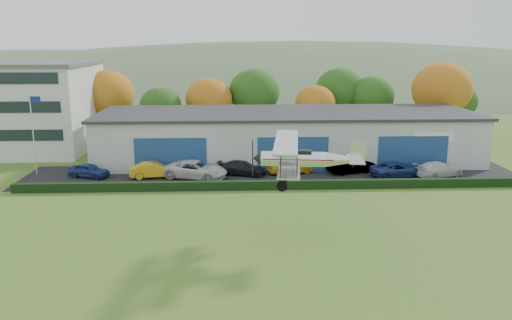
{
  "coord_description": "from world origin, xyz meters",
  "views": [
    {
      "loc": [
        -0.84,
        -27.46,
        12.89
      ],
      "look_at": [
        0.8,
        9.54,
        4.24
      ],
      "focal_mm": 36.2,
      "sensor_mm": 36.0,
      "label": 1
    }
  ],
  "objects_px": {
    "car_0": "(89,170)",
    "car_1": "(154,170)",
    "car_3": "(242,168)",
    "flagpole": "(34,127)",
    "car_2": "(196,170)",
    "car_5": "(351,165)",
    "hangar": "(287,135)",
    "car_4": "(290,165)",
    "biplane": "(303,158)",
    "car_6": "(397,169)",
    "car_7": "(439,169)",
    "office_block": "(5,106)"
  },
  "relations": [
    {
      "from": "hangar",
      "to": "car_3",
      "type": "height_order",
      "value": "hangar"
    },
    {
      "from": "hangar",
      "to": "car_4",
      "type": "xyz_separation_m",
      "value": [
        -0.3,
        -6.34,
        -1.83
      ]
    },
    {
      "from": "office_block",
      "to": "car_1",
      "type": "bearing_deg",
      "value": -36.52
    },
    {
      "from": "office_block",
      "to": "car_3",
      "type": "distance_m",
      "value": 31.49
    },
    {
      "from": "car_0",
      "to": "car_3",
      "type": "xyz_separation_m",
      "value": [
        14.66,
        0.31,
        -0.01
      ]
    },
    {
      "from": "hangar",
      "to": "flagpole",
      "type": "distance_m",
      "value": 25.68
    },
    {
      "from": "car_5",
      "to": "car_3",
      "type": "bearing_deg",
      "value": 71.25
    },
    {
      "from": "car_3",
      "to": "car_4",
      "type": "xyz_separation_m",
      "value": [
        4.74,
        0.42,
        0.1
      ]
    },
    {
      "from": "flagpole",
      "to": "biplane",
      "type": "xyz_separation_m",
      "value": [
        23.52,
        -17.03,
        0.66
      ]
    },
    {
      "from": "car_0",
      "to": "car_1",
      "type": "height_order",
      "value": "car_1"
    },
    {
      "from": "car_0",
      "to": "car_1",
      "type": "relative_size",
      "value": 0.88
    },
    {
      "from": "hangar",
      "to": "car_0",
      "type": "height_order",
      "value": "hangar"
    },
    {
      "from": "office_block",
      "to": "car_2",
      "type": "height_order",
      "value": "office_block"
    },
    {
      "from": "car_2",
      "to": "car_7",
      "type": "height_order",
      "value": "car_2"
    },
    {
      "from": "flagpole",
      "to": "car_2",
      "type": "bearing_deg",
      "value": -6.99
    },
    {
      "from": "car_7",
      "to": "car_6",
      "type": "bearing_deg",
      "value": 66.23
    },
    {
      "from": "flagpole",
      "to": "car_2",
      "type": "height_order",
      "value": "flagpole"
    },
    {
      "from": "hangar",
      "to": "car_4",
      "type": "bearing_deg",
      "value": -92.73
    },
    {
      "from": "car_5",
      "to": "car_4",
      "type": "bearing_deg",
      "value": 68.64
    },
    {
      "from": "car_1",
      "to": "biplane",
      "type": "bearing_deg",
      "value": -150.92
    },
    {
      "from": "car_2",
      "to": "car_3",
      "type": "bearing_deg",
      "value": -56.18
    },
    {
      "from": "office_block",
      "to": "flagpole",
      "type": "relative_size",
      "value": 2.57
    },
    {
      "from": "car_2",
      "to": "car_6",
      "type": "relative_size",
      "value": 1.17
    },
    {
      "from": "flagpole",
      "to": "car_0",
      "type": "height_order",
      "value": "flagpole"
    },
    {
      "from": "car_2",
      "to": "car_5",
      "type": "height_order",
      "value": "car_2"
    },
    {
      "from": "car_0",
      "to": "biplane",
      "type": "relative_size",
      "value": 0.48
    },
    {
      "from": "car_4",
      "to": "car_3",
      "type": "bearing_deg",
      "value": 81.55
    },
    {
      "from": "car_0",
      "to": "car_1",
      "type": "bearing_deg",
      "value": -74.96
    },
    {
      "from": "flagpole",
      "to": "car_5",
      "type": "xyz_separation_m",
      "value": [
        30.66,
        -0.46,
        -3.94
      ]
    },
    {
      "from": "car_1",
      "to": "car_3",
      "type": "xyz_separation_m",
      "value": [
        8.42,
        0.69,
        -0.07
      ]
    },
    {
      "from": "car_0",
      "to": "car_7",
      "type": "xyz_separation_m",
      "value": [
        33.53,
        -1.21,
        0.05
      ]
    },
    {
      "from": "car_1",
      "to": "hangar",
      "type": "bearing_deg",
      "value": -69.8
    },
    {
      "from": "car_4",
      "to": "car_5",
      "type": "bearing_deg",
      "value": -104.41
    },
    {
      "from": "hangar",
      "to": "car_4",
      "type": "distance_m",
      "value": 6.61
    },
    {
      "from": "car_3",
      "to": "car_5",
      "type": "bearing_deg",
      "value": -69.16
    },
    {
      "from": "car_1",
      "to": "car_2",
      "type": "distance_m",
      "value": 4.06
    },
    {
      "from": "car_7",
      "to": "office_block",
      "type": "bearing_deg",
      "value": 49.76
    },
    {
      "from": "car_0",
      "to": "car_3",
      "type": "relative_size",
      "value": 0.86
    },
    {
      "from": "car_5",
      "to": "car_7",
      "type": "distance_m",
      "value": 8.27
    },
    {
      "from": "flagpole",
      "to": "car_1",
      "type": "distance_m",
      "value": 12.19
    },
    {
      "from": "car_0",
      "to": "office_block",
      "type": "bearing_deg",
      "value": 61.91
    },
    {
      "from": "flagpole",
      "to": "car_5",
      "type": "distance_m",
      "value": 30.91
    },
    {
      "from": "car_0",
      "to": "car_4",
      "type": "distance_m",
      "value": 19.41
    },
    {
      "from": "office_block",
      "to": "car_5",
      "type": "relative_size",
      "value": 4.29
    },
    {
      "from": "office_block",
      "to": "biplane",
      "type": "distance_m",
      "value": 43.62
    },
    {
      "from": "hangar",
      "to": "office_block",
      "type": "distance_m",
      "value": 33.84
    },
    {
      "from": "office_block",
      "to": "flagpole",
      "type": "distance_m",
      "value": 15.33
    },
    {
      "from": "hangar",
      "to": "car_0",
      "type": "relative_size",
      "value": 10.19
    },
    {
      "from": "car_3",
      "to": "car_5",
      "type": "height_order",
      "value": "car_5"
    },
    {
      "from": "car_6",
      "to": "biplane",
      "type": "distance_m",
      "value": 19.16
    }
  ]
}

